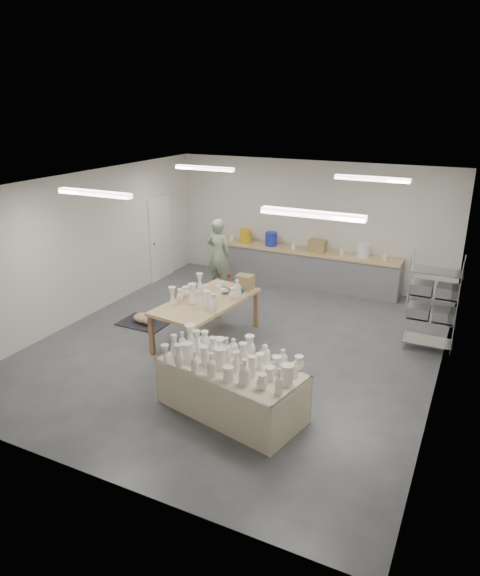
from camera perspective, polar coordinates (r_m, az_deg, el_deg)
The scene contains 9 objects.
room at distance 9.10m, azimuth -0.55°, elevation 5.72°, with size 8.00×8.02×3.00m.
back_counter at distance 12.70m, azimuth 7.14°, elevation 2.41°, with size 4.60×0.60×1.24m.
wire_shelf at distance 9.83m, azimuth 20.64°, elevation -1.47°, with size 0.88×0.48×1.80m.
drying_table at distance 7.57m, azimuth -0.98°, elevation -10.77°, with size 2.29×1.46×1.12m.
work_table at distance 9.64m, azimuth -3.34°, elevation -1.17°, with size 1.34×2.29×1.19m.
rug at distance 10.77m, azimuth -10.59°, elevation -3.82°, with size 1.00×0.70×0.02m, color black.
cat at distance 10.70m, azimuth -10.58°, elevation -3.32°, with size 0.53×0.42×0.20m.
potter at distance 12.17m, azimuth -2.35°, elevation 3.70°, with size 0.64×0.42×1.75m, color gray.
red_stool at distance 12.59m, azimuth -1.73°, elevation 1.31°, with size 0.37×0.37×0.29m.
Camera 1 is at (3.83, -7.80, 4.33)m, focal length 32.00 mm.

